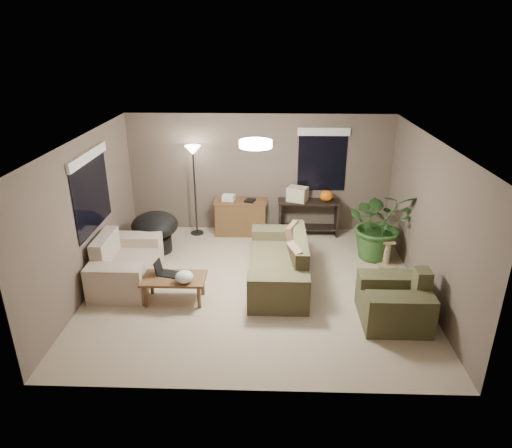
{
  "coord_description": "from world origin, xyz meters",
  "views": [
    {
      "loc": [
        0.23,
        -6.79,
        3.95
      ],
      "look_at": [
        0.0,
        0.2,
        1.05
      ],
      "focal_mm": 32.0,
      "sensor_mm": 36.0,
      "label": 1
    }
  ],
  "objects_px": {
    "console_table": "(308,215)",
    "armchair": "(395,303)",
    "coffee_table": "(174,281)",
    "papasan_chair": "(155,229)",
    "main_sofa": "(280,265)",
    "desk": "(241,217)",
    "loveseat": "(125,265)",
    "houseplant": "(379,231)",
    "floor_lamp": "(193,161)",
    "cat_scratching_post": "(387,255)"
  },
  "relations": [
    {
      "from": "loveseat",
      "to": "papasan_chair",
      "type": "relative_size",
      "value": 1.37
    },
    {
      "from": "armchair",
      "to": "console_table",
      "type": "bearing_deg",
      "value": 108.26
    },
    {
      "from": "main_sofa",
      "to": "papasan_chair",
      "type": "distance_m",
      "value": 2.67
    },
    {
      "from": "desk",
      "to": "console_table",
      "type": "xyz_separation_m",
      "value": [
        1.44,
        0.02,
        0.06
      ]
    },
    {
      "from": "console_table",
      "to": "houseplant",
      "type": "xyz_separation_m",
      "value": [
        1.25,
        -1.06,
        0.1
      ]
    },
    {
      "from": "coffee_table",
      "to": "desk",
      "type": "bearing_deg",
      "value": 72.0
    },
    {
      "from": "loveseat",
      "to": "console_table",
      "type": "height_order",
      "value": "loveseat"
    },
    {
      "from": "loveseat",
      "to": "console_table",
      "type": "relative_size",
      "value": 1.23
    },
    {
      "from": "console_table",
      "to": "floor_lamp",
      "type": "height_order",
      "value": "floor_lamp"
    },
    {
      "from": "console_table",
      "to": "cat_scratching_post",
      "type": "distance_m",
      "value": 1.96
    },
    {
      "from": "desk",
      "to": "loveseat",
      "type": "bearing_deg",
      "value": -131.24
    },
    {
      "from": "papasan_chair",
      "to": "houseplant",
      "type": "relative_size",
      "value": 0.84
    },
    {
      "from": "coffee_table",
      "to": "desk",
      "type": "xyz_separation_m",
      "value": [
        0.89,
        2.72,
        0.02
      ]
    },
    {
      "from": "main_sofa",
      "to": "console_table",
      "type": "relative_size",
      "value": 1.69
    },
    {
      "from": "coffee_table",
      "to": "loveseat",
      "type": "bearing_deg",
      "value": 148.07
    },
    {
      "from": "console_table",
      "to": "papasan_chair",
      "type": "bearing_deg",
      "value": -162.96
    },
    {
      "from": "main_sofa",
      "to": "loveseat",
      "type": "xyz_separation_m",
      "value": [
        -2.67,
        -0.09,
        0.0
      ]
    },
    {
      "from": "desk",
      "to": "cat_scratching_post",
      "type": "relative_size",
      "value": 2.2
    },
    {
      "from": "desk",
      "to": "armchair",
      "type": "bearing_deg",
      "value": -51.81
    },
    {
      "from": "desk",
      "to": "main_sofa",
      "type": "bearing_deg",
      "value": -68.24
    },
    {
      "from": "floor_lamp",
      "to": "houseplant",
      "type": "xyz_separation_m",
      "value": [
        3.63,
        -1.01,
        -1.06
      ]
    },
    {
      "from": "console_table",
      "to": "houseplant",
      "type": "height_order",
      "value": "houseplant"
    },
    {
      "from": "armchair",
      "to": "floor_lamp",
      "type": "height_order",
      "value": "floor_lamp"
    },
    {
      "from": "loveseat",
      "to": "console_table",
      "type": "bearing_deg",
      "value": 32.98
    },
    {
      "from": "cat_scratching_post",
      "to": "coffee_table",
      "type": "bearing_deg",
      "value": -159.91
    },
    {
      "from": "armchair",
      "to": "main_sofa",
      "type": "bearing_deg",
      "value": 145.99
    },
    {
      "from": "coffee_table",
      "to": "papasan_chair",
      "type": "relative_size",
      "value": 0.86
    },
    {
      "from": "main_sofa",
      "to": "houseplant",
      "type": "distance_m",
      "value": 2.13
    },
    {
      "from": "loveseat",
      "to": "houseplant",
      "type": "bearing_deg",
      "value": 13.29
    },
    {
      "from": "console_table",
      "to": "armchair",
      "type": "bearing_deg",
      "value": -71.74
    },
    {
      "from": "coffee_table",
      "to": "papasan_chair",
      "type": "height_order",
      "value": "papasan_chair"
    },
    {
      "from": "armchair",
      "to": "desk",
      "type": "height_order",
      "value": "armchair"
    },
    {
      "from": "armchair",
      "to": "houseplant",
      "type": "xyz_separation_m",
      "value": [
        0.2,
        2.11,
        0.24
      ]
    },
    {
      "from": "desk",
      "to": "console_table",
      "type": "bearing_deg",
      "value": 0.73
    },
    {
      "from": "coffee_table",
      "to": "cat_scratching_post",
      "type": "height_order",
      "value": "cat_scratching_post"
    },
    {
      "from": "cat_scratching_post",
      "to": "houseplant",
      "type": "bearing_deg",
      "value": 106.09
    },
    {
      "from": "loveseat",
      "to": "cat_scratching_post",
      "type": "distance_m",
      "value": 4.7
    },
    {
      "from": "loveseat",
      "to": "coffee_table",
      "type": "xyz_separation_m",
      "value": [
        0.97,
        -0.61,
        0.06
      ]
    },
    {
      "from": "papasan_chair",
      "to": "cat_scratching_post",
      "type": "bearing_deg",
      "value": -6.09
    },
    {
      "from": "coffee_table",
      "to": "floor_lamp",
      "type": "relative_size",
      "value": 0.52
    },
    {
      "from": "armchair",
      "to": "houseplant",
      "type": "relative_size",
      "value": 0.72
    },
    {
      "from": "console_table",
      "to": "papasan_chair",
      "type": "height_order",
      "value": "papasan_chair"
    },
    {
      "from": "armchair",
      "to": "desk",
      "type": "relative_size",
      "value": 0.91
    },
    {
      "from": "loveseat",
      "to": "houseplant",
      "type": "distance_m",
      "value": 4.67
    },
    {
      "from": "main_sofa",
      "to": "desk",
      "type": "bearing_deg",
      "value": 111.76
    },
    {
      "from": "loveseat",
      "to": "papasan_chair",
      "type": "distance_m",
      "value": 1.24
    },
    {
      "from": "papasan_chair",
      "to": "floor_lamp",
      "type": "distance_m",
      "value": 1.58
    },
    {
      "from": "armchair",
      "to": "cat_scratching_post",
      "type": "xyz_separation_m",
      "value": [
        0.3,
        1.77,
        -0.08
      ]
    },
    {
      "from": "floor_lamp",
      "to": "cat_scratching_post",
      "type": "xyz_separation_m",
      "value": [
        3.73,
        -1.35,
        -1.38
      ]
    },
    {
      "from": "coffee_table",
      "to": "houseplant",
      "type": "distance_m",
      "value": 3.95
    }
  ]
}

